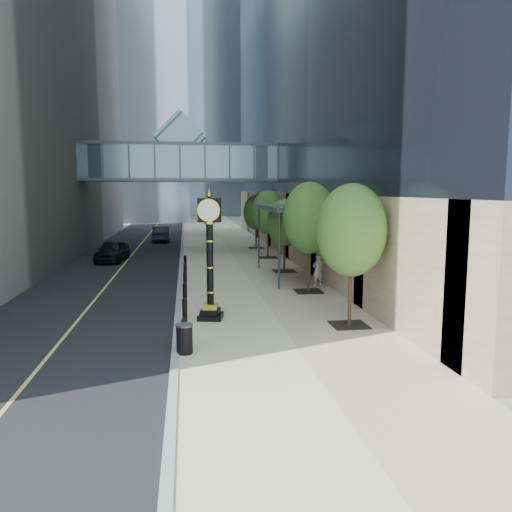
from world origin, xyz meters
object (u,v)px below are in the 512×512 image
(car_near, at_px, (112,251))
(car_far, at_px, (161,234))
(trash_bin, at_px, (185,340))
(street_clock, at_px, (210,265))
(pedestrian, at_px, (318,270))

(car_near, xyz_separation_m, car_far, (2.88, 14.00, 0.01))
(car_near, bearing_deg, trash_bin, -69.65)
(street_clock, bearing_deg, trash_bin, -91.99)
(car_near, bearing_deg, pedestrian, -35.24)
(street_clock, relative_size, car_near, 1.12)
(street_clock, xyz_separation_m, pedestrian, (6.17, 6.41, -1.37))
(car_near, height_order, car_far, car_far)
(street_clock, distance_m, car_far, 31.87)
(street_clock, distance_m, pedestrian, 9.00)
(pedestrian, xyz_separation_m, car_near, (-12.50, 11.23, -0.10))
(trash_bin, height_order, pedestrian, pedestrian)
(street_clock, xyz_separation_m, car_far, (-3.46, 31.65, -1.46))
(pedestrian, bearing_deg, street_clock, 28.02)
(pedestrian, height_order, car_near, pedestrian)
(trash_bin, bearing_deg, car_far, 93.87)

